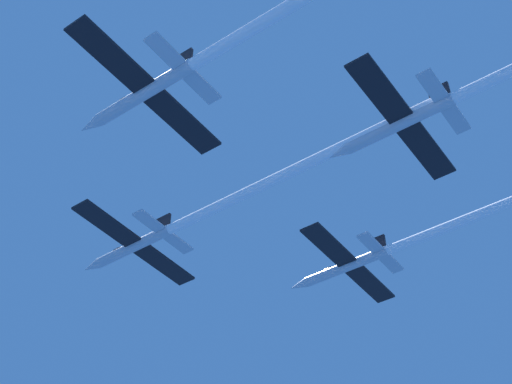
{
  "coord_description": "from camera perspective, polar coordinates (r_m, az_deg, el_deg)",
  "views": [
    {
      "loc": [
        -52.01,
        -55.98,
        -55.51
      ],
      "look_at": [
        -0.53,
        -18.86,
        0.32
      ],
      "focal_mm": 51.39,
      "sensor_mm": 36.0,
      "label": 1
    }
  ],
  "objects": [
    {
      "name": "jet_lead",
      "position": [
        87.65,
        -3.31,
        -1.26
      ],
      "size": [
        19.99,
        52.23,
        3.31
      ],
      "color": "#B2BAC6"
    },
    {
      "name": "jet_right_wing",
      "position": [
        92.83,
        14.88,
        -2.53
      ],
      "size": [
        19.99,
        56.12,
        3.31
      ],
      "color": "#B2BAC6"
    },
    {
      "name": "jet_left_wing",
      "position": [
        69.0,
        -1.78,
        11.76
      ],
      "size": [
        19.99,
        47.57,
        3.31
      ],
      "color": "#B2BAC6"
    }
  ]
}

